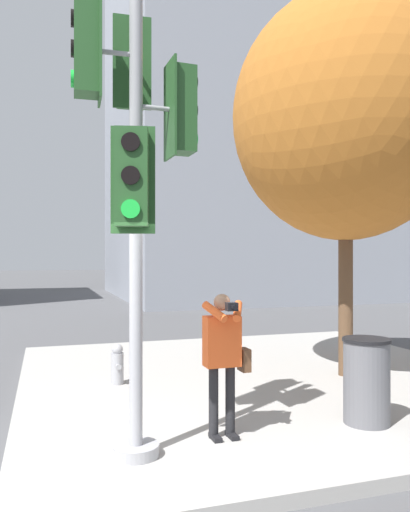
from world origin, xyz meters
The scene contains 7 objects.
sidewalk_corner centered at (3.50, 3.50, 0.08)m, with size 8.00×8.00×0.15m.
traffic_signal_pole centered at (0.77, 0.72, 3.35)m, with size 1.29×1.29×5.04m.
person_photographer centered at (1.83, 0.94, 1.11)m, with size 0.58×0.54×1.62m.
street_tree centered at (4.83, 3.06, 4.60)m, with size 3.89×3.89×6.59m.
fire_hydrant centered at (1.01, 3.66, 0.47)m, with size 0.20×0.26×0.64m.
trash_bin centered at (3.65, 0.84, 0.67)m, with size 0.58×0.58×1.04m.
building_right centered at (11.70, 22.02, 10.84)m, with size 16.25×14.01×21.67m.
Camera 1 is at (-0.10, -4.35, 2.19)m, focal length 35.00 mm.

